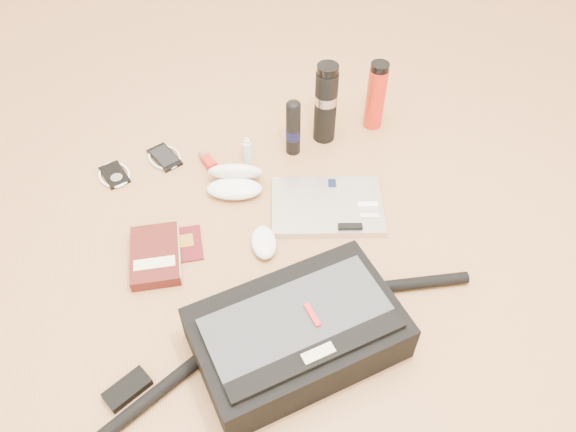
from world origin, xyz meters
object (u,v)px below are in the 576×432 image
at_px(book, 156,255).
at_px(thermos_red, 376,96).
at_px(thermos_black, 326,103).
at_px(laptop, 328,206).
at_px(messenger_bag, 297,333).

relative_size(book, thermos_red, 0.86).
height_order(thermos_black, thermos_red, thermos_black).
relative_size(book, thermos_black, 0.75).
distance_m(laptop, book, 0.53).
bearing_deg(thermos_red, messenger_bag, -121.27).
relative_size(messenger_bag, book, 4.66).
height_order(messenger_bag, thermos_red, thermos_red).
xyz_separation_m(thermos_black, thermos_red, (0.18, 0.02, -0.02)).
bearing_deg(thermos_black, thermos_red, 7.66).
relative_size(thermos_black, thermos_red, 1.15).
distance_m(messenger_bag, thermos_red, 0.91).
relative_size(laptop, book, 1.77).
xyz_separation_m(laptop, thermos_black, (0.08, 0.33, 0.13)).
xyz_separation_m(book, thermos_red, (0.79, 0.42, 0.10)).
height_order(messenger_bag, laptop, messenger_bag).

